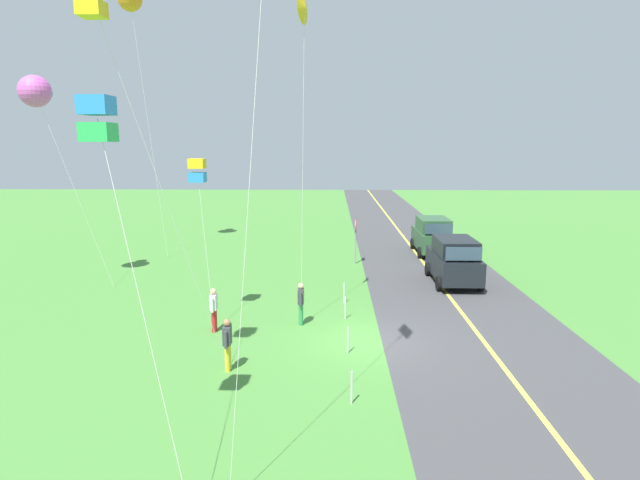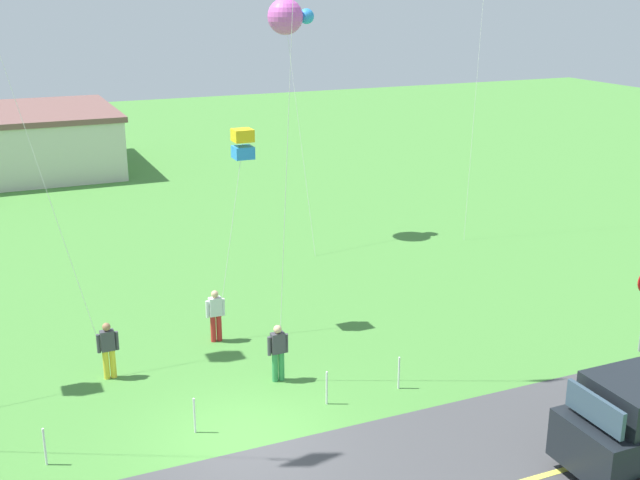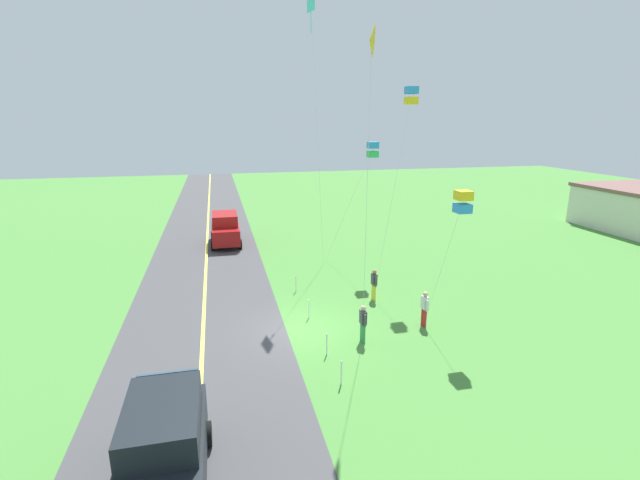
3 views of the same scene
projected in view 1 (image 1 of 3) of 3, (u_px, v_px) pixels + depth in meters
The scene contains 17 objects.
ground_plane at pixel (367, 343), 17.99m from camera, with size 120.00×120.00×0.10m, color #478438.
asphalt_road at pixel (485, 343), 17.89m from camera, with size 120.00×7.00×0.00m, color #424244.
road_centre_stripe at pixel (485, 342), 17.89m from camera, with size 120.00×0.16×0.00m, color #E5E04C.
car_suv_foreground at pixel (454, 260), 25.30m from camera, with size 4.40×2.12×2.24m.
car_parked_east_near at pixel (432, 235), 32.14m from camera, with size 4.40×2.12×2.24m.
stop_sign at pixel (356, 232), 29.37m from camera, with size 0.76×0.08×2.56m.
person_adult_near at pixel (227, 343), 15.56m from camera, with size 0.58×0.22×1.60m.
person_adult_companion at pixel (214, 308), 18.83m from camera, with size 0.58×0.22×1.60m.
person_child_watcher at pixel (301, 302), 19.55m from camera, with size 0.58×0.22×1.60m.
kite_blue_mid at pixel (197, 171), 19.16m from camera, with size 1.51×0.99×6.15m.
kite_yellow_high at pixel (304, 10), 18.20m from camera, with size 1.11×0.50×11.86m.
kite_pink_drift at pixel (36, 91), 23.30m from camera, with size 1.90×3.61×9.67m.
kite_orange_near at pixel (98, 120), 9.93m from camera, with size 2.58×2.47×7.58m.
fence_post_0 at pixel (352, 388), 13.61m from camera, with size 0.05×0.05×0.90m, color silver.
fence_post_1 at pixel (348, 340), 16.91m from camera, with size 0.05×0.05×0.90m, color silver.
fence_post_2 at pixel (345, 308), 20.25m from camera, with size 0.05×0.05×0.90m, color silver.
fence_post_3 at pixel (344, 293), 22.27m from camera, with size 0.05×0.05×0.90m, color silver.
Camera 1 is at (-17.09, 1.23, 6.68)m, focal length 29.48 mm.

